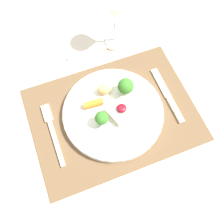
# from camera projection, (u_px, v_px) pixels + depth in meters

# --- Properties ---
(ground_plane) EXTENTS (8.00, 8.00, 0.00)m
(ground_plane) POSITION_uv_depth(u_px,v_px,m) (113.00, 170.00, 1.41)
(ground_plane) COLOR #4C4742
(dining_table) EXTENTS (1.31, 1.23, 0.72)m
(dining_table) POSITION_uv_depth(u_px,v_px,m) (113.00, 125.00, 0.83)
(dining_table) COLOR beige
(dining_table) RESTS_ON ground_plane
(placemat) EXTENTS (0.47, 0.35, 0.00)m
(placemat) POSITION_uv_depth(u_px,v_px,m) (113.00, 114.00, 0.76)
(placemat) COLOR brown
(placemat) RESTS_ON dining_table
(dinner_plate) EXTENTS (0.29, 0.29, 0.07)m
(dinner_plate) POSITION_uv_depth(u_px,v_px,m) (112.00, 112.00, 0.74)
(dinner_plate) COLOR white
(dinner_plate) RESTS_ON placemat
(fork) EXTENTS (0.02, 0.19, 0.01)m
(fork) POSITION_uv_depth(u_px,v_px,m) (52.00, 130.00, 0.73)
(fork) COLOR beige
(fork) RESTS_ON placemat
(knife) EXTENTS (0.02, 0.19, 0.01)m
(knife) POSITION_uv_depth(u_px,v_px,m) (169.00, 98.00, 0.77)
(knife) COLOR beige
(knife) RESTS_ON placemat
(spoon) EXTENTS (0.18, 0.04, 0.01)m
(spoon) POSITION_uv_depth(u_px,v_px,m) (106.00, 47.00, 0.85)
(spoon) COLOR beige
(spoon) RESTS_ON dining_table
(wine_glass_near) EXTENTS (0.07, 0.07, 0.17)m
(wine_glass_near) POSITION_uv_depth(u_px,v_px,m) (115.00, 13.00, 0.77)
(wine_glass_near) COLOR white
(wine_glass_near) RESTS_ON dining_table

